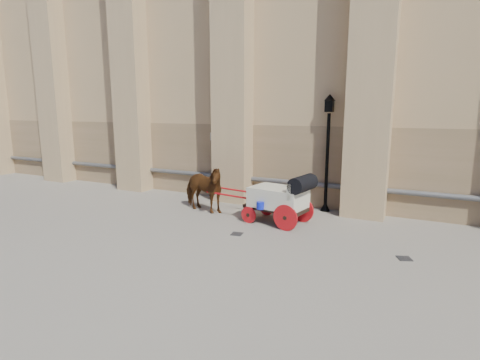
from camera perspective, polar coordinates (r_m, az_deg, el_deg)
The scene contains 6 objects.
ground at distance 11.49m, azimuth -4.96°, elevation -7.54°, with size 90.00×90.00×0.00m, color #6D655B.
horse at distance 13.29m, azimuth -5.75°, elevation -1.28°, with size 0.91×1.99×1.68m, color #5B3011.
carriage at distance 11.87m, azimuth 6.34°, elevation -2.56°, with size 3.84×1.60×1.63m.
street_lamp at distance 13.45m, azimuth 13.20°, elevation 4.48°, with size 0.38×0.38×4.11m.
drain_grate_near at distance 11.04m, azimuth -0.49°, elevation -8.21°, with size 0.32×0.32×0.01m, color black.
drain_grate_far at distance 10.16m, azimuth 23.76°, elevation -10.88°, with size 0.32×0.32×0.01m, color black.
Camera 1 is at (5.69, -9.31, 3.58)m, focal length 28.00 mm.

